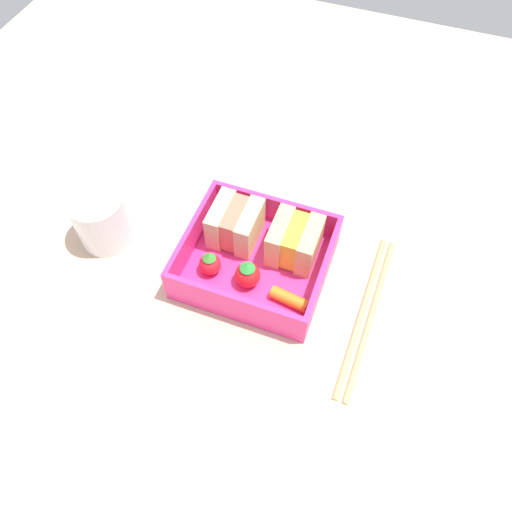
% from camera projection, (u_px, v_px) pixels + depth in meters
% --- Properties ---
extents(ground_plane, '(1.20, 1.20, 0.02)m').
position_uv_depth(ground_plane, '(256.00, 273.00, 0.61)').
color(ground_plane, '#D5AE90').
extents(bento_tray, '(0.17, 0.15, 0.01)m').
position_uv_depth(bento_tray, '(256.00, 266.00, 0.60)').
color(bento_tray, '#E83185').
rests_on(bento_tray, ground_plane).
extents(bento_rim, '(0.17, 0.15, 0.04)m').
position_uv_depth(bento_rim, '(256.00, 254.00, 0.58)').
color(bento_rim, '#E83185').
rests_on(bento_rim, bento_tray).
extents(sandwich_left, '(0.06, 0.06, 0.05)m').
position_uv_depth(sandwich_left, '(235.00, 223.00, 0.60)').
color(sandwich_left, beige).
rests_on(sandwich_left, bento_tray).
extents(sandwich_center_left, '(0.06, 0.06, 0.05)m').
position_uv_depth(sandwich_center_left, '(295.00, 241.00, 0.58)').
color(sandwich_center_left, '#E1BE7C').
rests_on(sandwich_center_left, bento_tray).
extents(strawberry_left, '(0.03, 0.03, 0.03)m').
position_uv_depth(strawberry_left, '(210.00, 264.00, 0.58)').
color(strawberry_left, red).
rests_on(strawberry_left, bento_tray).
extents(strawberry_far_left, '(0.03, 0.03, 0.04)m').
position_uv_depth(strawberry_far_left, '(247.00, 274.00, 0.57)').
color(strawberry_far_left, red).
rests_on(strawberry_far_left, bento_tray).
extents(carrot_stick_far_left, '(0.05, 0.02, 0.01)m').
position_uv_depth(carrot_stick_far_left, '(289.00, 299.00, 0.56)').
color(carrot_stick_far_left, orange).
rests_on(carrot_stick_far_left, bento_tray).
extents(chopstick_pair, '(0.02, 0.22, 0.01)m').
position_uv_depth(chopstick_pair, '(367.00, 313.00, 0.57)').
color(chopstick_pair, tan).
rests_on(chopstick_pair, ground_plane).
extents(drinking_glass, '(0.07, 0.07, 0.07)m').
position_uv_depth(drinking_glass, '(101.00, 219.00, 0.60)').
color(drinking_glass, white).
rests_on(drinking_glass, ground_plane).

